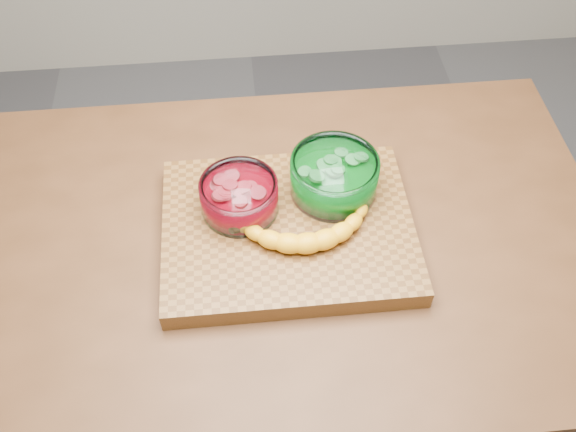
{
  "coord_description": "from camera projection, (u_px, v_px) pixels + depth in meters",
  "views": [
    {
      "loc": [
        -0.07,
        -0.71,
        1.84
      ],
      "look_at": [
        0.0,
        0.0,
        0.96
      ],
      "focal_mm": 40.0,
      "sensor_mm": 36.0,
      "label": 1
    }
  ],
  "objects": [
    {
      "name": "ground",
      "position": [
        288.0,
        423.0,
        1.88
      ],
      "size": [
        3.5,
        3.5,
        0.0
      ],
      "primitive_type": "plane",
      "color": "#58585D",
      "rests_on": "ground"
    },
    {
      "name": "counter",
      "position": [
        288.0,
        351.0,
        1.53
      ],
      "size": [
        1.2,
        0.8,
        0.9
      ],
      "primitive_type": "cube",
      "color": "#502E18",
      "rests_on": "ground"
    },
    {
      "name": "cutting_board",
      "position": [
        288.0,
        230.0,
        1.16
      ],
      "size": [
        0.45,
        0.35,
        0.04
      ],
      "primitive_type": "cube",
      "color": "brown",
      "rests_on": "counter"
    },
    {
      "name": "bowl_red",
      "position": [
        239.0,
        197.0,
        1.15
      ],
      "size": [
        0.14,
        0.14,
        0.07
      ],
      "color": "white",
      "rests_on": "cutting_board"
    },
    {
      "name": "bowl_green",
      "position": [
        334.0,
        176.0,
        1.17
      ],
      "size": [
        0.16,
        0.16,
        0.08
      ],
      "color": "white",
      "rests_on": "cutting_board"
    },
    {
      "name": "banana",
      "position": [
        304.0,
        229.0,
        1.12
      ],
      "size": [
        0.27,
        0.12,
        0.04
      ],
      "primitive_type": null,
      "color": "#F4A915",
      "rests_on": "cutting_board"
    }
  ]
}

